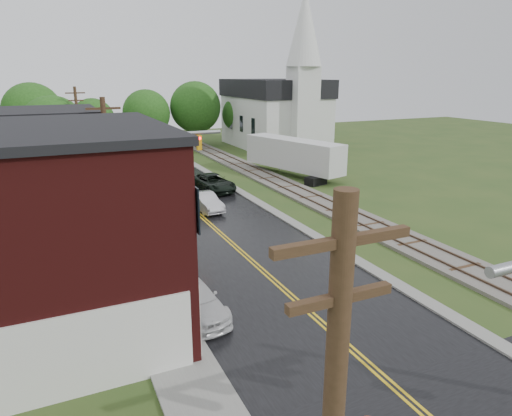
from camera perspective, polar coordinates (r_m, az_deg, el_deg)
main_road at (r=36.72m, az=-8.27°, el=0.19°), size 10.00×90.00×0.02m
curb_right at (r=42.97m, az=-3.26°, el=2.73°), size 0.80×70.00×0.12m
sidewalk_left at (r=30.87m, az=-16.69°, el=-3.53°), size 2.40×50.00×0.12m
yellow_house at (r=30.76m, az=-26.31°, el=1.60°), size 8.00×7.00×6.40m
darkred_building at (r=39.74m, az=-24.51°, el=3.38°), size 7.00×6.00×4.40m
church at (r=64.99m, az=2.77°, el=12.62°), size 10.40×18.40×20.00m
railroad at (r=44.76m, az=2.23°, el=3.44°), size 3.20×80.00×0.30m
traffic_signal_far at (r=31.97m, az=-13.09°, el=6.66°), size 7.34×0.43×7.20m
utility_pole_b at (r=26.65m, az=-17.85°, el=3.83°), size 1.80×0.28×9.00m
utility_pole_c at (r=48.32m, az=-21.22°, el=8.88°), size 1.80×0.28×9.00m
tree_left_e at (r=50.12m, az=-23.73°, el=8.95°), size 6.40×6.40×8.16m
suv_dark at (r=41.16m, az=-5.40°, el=3.15°), size 3.23×5.72×1.51m
sedan_silver at (r=35.29m, az=-6.34°, el=0.76°), size 1.89×4.34×1.39m
pickup_white at (r=20.51m, az=-8.14°, el=-11.18°), size 2.55×5.22×1.46m
semi_trailer at (r=47.08m, az=4.74°, el=6.71°), size 5.72×12.15×3.77m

